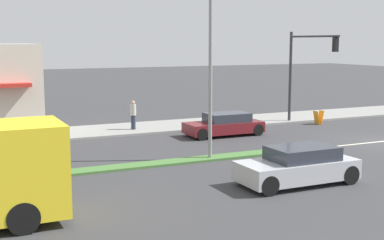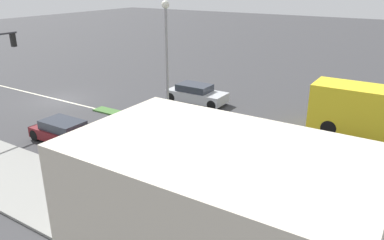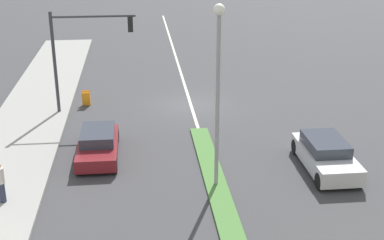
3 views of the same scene
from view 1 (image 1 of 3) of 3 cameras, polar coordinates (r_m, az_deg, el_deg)
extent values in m
plane|color=#38383A|center=(21.28, -17.40, -5.98)|extent=(160.00, 160.00, 0.00)
cube|color=beige|center=(29.47, 19.84, -2.14)|extent=(0.16, 60.00, 0.01)
cylinder|color=#333338|center=(34.45, 10.44, 4.58)|extent=(0.18, 0.18, 5.60)
cylinder|color=#333338|center=(32.57, 12.87, 8.69)|extent=(4.50, 0.12, 0.12)
cube|color=black|center=(31.05, 15.06, 7.81)|extent=(0.28, 0.24, 0.84)
sphere|color=red|center=(31.14, 15.26, 8.30)|extent=(0.18, 0.18, 0.18)
sphere|color=gold|center=(31.14, 15.24, 7.80)|extent=(0.18, 0.18, 0.18)
sphere|color=green|center=(31.14, 15.22, 7.31)|extent=(0.18, 0.18, 0.18)
cylinder|color=gray|center=(23.03, 1.97, 4.56)|extent=(0.16, 0.16, 7.00)
cylinder|color=#282D42|center=(30.85, -6.28, -0.24)|extent=(0.26, 0.26, 0.82)
cylinder|color=#B7B2A8|center=(30.75, -6.30, 1.08)|extent=(0.34, 0.34, 0.62)
sphere|color=tan|center=(30.70, -6.31, 1.86)|extent=(0.22, 0.22, 0.22)
cube|color=orange|center=(34.38, 13.54, 0.29)|extent=(0.45, 0.21, 0.84)
cube|color=orange|center=(34.18, 13.12, 0.26)|extent=(0.45, 0.21, 0.84)
cylinder|color=black|center=(15.25, -17.57, -9.93)|extent=(0.28, 0.90, 0.90)
cylinder|color=black|center=(17.30, -18.52, -7.78)|extent=(0.28, 0.90, 0.90)
cube|color=maroon|center=(29.34, 3.38, -0.77)|extent=(1.78, 4.26, 0.58)
cube|color=#2D333D|center=(29.36, 3.76, 0.29)|extent=(1.52, 2.34, 0.49)
cylinder|color=black|center=(27.90, 1.06, -1.54)|extent=(0.22, 0.65, 0.65)
cylinder|color=black|center=(29.31, -0.30, -1.05)|extent=(0.22, 0.65, 0.65)
cylinder|color=black|center=(29.54, 7.03, -1.04)|extent=(0.22, 0.65, 0.65)
cylinder|color=black|center=(30.87, 5.48, -0.60)|extent=(0.22, 0.65, 0.65)
cube|color=#B7BABF|center=(19.77, 11.12, -5.22)|extent=(1.87, 4.37, 0.70)
cube|color=#2D333D|center=(19.77, 11.69, -3.48)|extent=(1.59, 2.41, 0.49)
cylinder|color=black|center=(18.19, 8.22, -6.96)|extent=(0.22, 0.70, 0.70)
cylinder|color=black|center=(19.56, 5.54, -5.81)|extent=(0.22, 0.70, 0.70)
cylinder|color=black|center=(20.24, 16.49, -5.64)|extent=(0.22, 0.70, 0.70)
cylinder|color=black|center=(21.48, 13.54, -4.72)|extent=(0.22, 0.70, 0.70)
camera|label=2|loc=(38.16, -29.18, 12.48)|focal=35.00mm
camera|label=3|loc=(25.80, -47.68, 17.70)|focal=50.00mm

